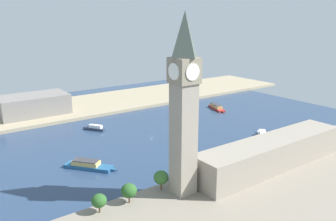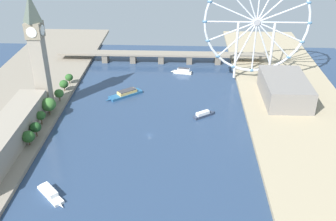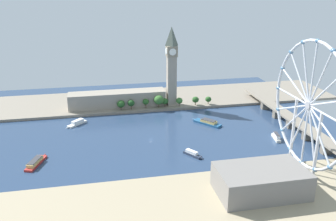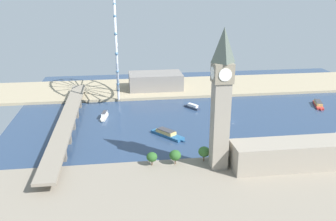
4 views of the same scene
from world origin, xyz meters
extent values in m
plane|color=navy|center=(0.00, 0.00, 0.00)|extent=(414.08, 414.08, 0.00)
cube|color=tan|center=(122.04, 0.00, 1.50)|extent=(90.00, 520.00, 3.00)
cube|color=gray|center=(-92.09, 40.34, 32.78)|extent=(10.67, 10.67, 59.56)
cube|color=gray|center=(-92.09, 40.34, 68.84)|extent=(12.38, 12.38, 12.56)
pyramid|color=#4C564C|center=(-92.09, 40.34, 86.07)|extent=(11.21, 11.21, 21.90)
cylinder|color=white|center=(-92.09, 46.74, 68.84)|extent=(8.11, 0.50, 8.11)
cylinder|color=white|center=(-92.09, 33.94, 68.84)|extent=(8.11, 0.50, 8.11)
cylinder|color=white|center=(-85.69, 40.34, 68.84)|extent=(0.50, 8.11, 8.11)
cylinder|color=white|center=(-98.50, 40.34, 68.84)|extent=(0.50, 8.11, 8.11)
cube|color=gray|center=(-98.36, -25.04, 12.09)|extent=(22.00, 114.77, 18.18)
cylinder|color=#513823|center=(-84.44, -21.90, 4.70)|extent=(0.80, 0.80, 3.40)
ellipsoid|color=#285623|center=(-84.44, -21.90, 10.11)|extent=(9.28, 9.28, 8.36)
cylinder|color=#513823|center=(-83.23, -10.06, 5.27)|extent=(0.80, 0.80, 4.55)
ellipsoid|color=#1E471E|center=(-83.23, -10.06, 10.86)|extent=(8.28, 8.28, 7.45)
cylinder|color=#513823|center=(-85.27, 7.63, 5.33)|extent=(0.80, 0.80, 4.67)
ellipsoid|color=#285623|center=(-85.27, 7.63, 10.75)|extent=(7.69, 7.69, 6.92)
cylinder|color=#513823|center=(-83.73, 23.11, 5.33)|extent=(0.80, 0.80, 4.66)
ellipsoid|color=#386B2D|center=(-83.73, 23.11, 12.45)|extent=(11.96, 11.96, 10.77)
cylinder|color=#513823|center=(-85.41, 30.88, 4.74)|extent=(0.80, 0.80, 3.49)
ellipsoid|color=#285623|center=(-85.41, 30.88, 9.68)|extent=(7.97, 7.97, 7.17)
cylinder|color=#513823|center=(-82.70, 47.98, 5.02)|extent=(0.80, 0.80, 4.05)
ellipsoid|color=#386B2D|center=(-82.70, 47.98, 10.30)|extent=(8.12, 8.12, 7.31)
cylinder|color=#513823|center=(-84.38, 68.76, 4.71)|extent=(0.80, 0.80, 3.43)
ellipsoid|color=#285623|center=(-84.38, 68.76, 9.68)|extent=(8.13, 8.13, 7.32)
cylinder|color=#513823|center=(-83.93, 84.88, 4.64)|extent=(0.80, 0.80, 3.28)
ellipsoid|color=#285623|center=(-83.93, 84.88, 9.25)|extent=(7.42, 7.42, 6.68)
torus|color=silver|center=(91.67, 106.22, 58.72)|extent=(98.19, 2.37, 98.19)
cylinder|color=#99999E|center=(91.67, 106.22, 58.72)|extent=(5.75, 3.00, 5.75)
cylinder|color=silver|center=(115.62, 106.22, 58.72)|extent=(47.91, 1.42, 1.42)
cylinder|color=silver|center=(113.80, 106.22, 67.89)|extent=(44.80, 1.42, 19.65)
cylinder|color=silver|center=(108.61, 106.22, 75.66)|extent=(34.88, 1.42, 34.88)
cylinder|color=silver|center=(74.73, 106.22, 75.66)|extent=(34.88, 1.42, 34.88)
cylinder|color=silver|center=(69.54, 106.22, 67.89)|extent=(44.80, 1.42, 19.65)
cylinder|color=silver|center=(67.72, 106.22, 58.72)|extent=(47.91, 1.42, 1.42)
cylinder|color=silver|center=(69.54, 106.22, 49.55)|extent=(44.80, 1.42, 19.65)
cylinder|color=silver|center=(74.73, 106.22, 41.78)|extent=(34.88, 1.42, 34.88)
cylinder|color=silver|center=(82.50, 106.22, 36.59)|extent=(19.65, 1.42, 44.80)
cylinder|color=silver|center=(91.67, 106.22, 34.77)|extent=(1.42, 1.42, 47.91)
cylinder|color=silver|center=(100.84, 106.22, 36.59)|extent=(19.65, 1.42, 44.80)
cylinder|color=silver|center=(108.61, 106.22, 41.78)|extent=(34.88, 1.42, 34.88)
cylinder|color=silver|center=(113.80, 106.22, 49.55)|extent=(44.80, 1.42, 19.65)
ellipsoid|color=teal|center=(139.58, 106.22, 58.72)|extent=(4.80, 3.20, 3.20)
ellipsoid|color=teal|center=(135.93, 106.22, 77.05)|extent=(4.80, 3.20, 3.20)
ellipsoid|color=teal|center=(47.41, 106.22, 77.05)|extent=(4.80, 3.20, 3.20)
ellipsoid|color=teal|center=(43.76, 106.22, 58.72)|extent=(4.80, 3.20, 3.20)
ellipsoid|color=teal|center=(47.41, 106.22, 40.39)|extent=(4.80, 3.20, 3.20)
ellipsoid|color=teal|center=(57.79, 106.22, 24.84)|extent=(4.80, 3.20, 3.20)
ellipsoid|color=teal|center=(73.34, 106.22, 14.46)|extent=(4.80, 3.20, 3.20)
ellipsoid|color=teal|center=(91.67, 106.22, 10.81)|extent=(4.80, 3.20, 3.20)
ellipsoid|color=teal|center=(110.00, 106.22, 14.46)|extent=(4.80, 3.20, 3.20)
ellipsoid|color=teal|center=(125.54, 106.22, 24.84)|extent=(4.80, 3.20, 3.20)
ellipsoid|color=teal|center=(135.93, 106.22, 40.39)|extent=(4.80, 3.20, 3.20)
cylinder|color=silver|center=(108.44, 106.22, 30.86)|extent=(2.40, 2.40, 55.72)
cylinder|color=silver|center=(74.90, 106.22, 30.86)|extent=(2.40, 2.40, 55.72)
cube|color=gray|center=(113.88, 61.55, 12.44)|extent=(37.17, 62.88, 18.88)
cube|color=gray|center=(0.00, 151.50, 9.74)|extent=(226.08, 14.21, 2.00)
cube|color=#70685B|center=(-61.63, 151.50, 4.37)|extent=(6.00, 12.79, 8.74)
cube|color=#70685B|center=(-30.82, 151.50, 4.37)|extent=(6.00, 12.79, 8.74)
cube|color=#70685B|center=(0.00, 151.50, 4.37)|extent=(6.00, 12.79, 8.74)
cube|color=#70685B|center=(30.82, 151.50, 4.37)|extent=(6.00, 12.79, 8.74)
cube|color=#70685B|center=(61.63, 151.50, 4.37)|extent=(6.00, 12.79, 8.74)
cube|color=#235684|center=(-27.49, 66.48, 1.13)|extent=(29.92, 26.34, 2.26)
cone|color=#235684|center=(-41.80, 55.02, 1.13)|extent=(5.85, 5.32, 2.26)
cube|color=#DBB766|center=(-26.26, 67.47, 3.58)|extent=(18.12, 16.51, 2.64)
cube|color=#38383D|center=(-26.26, 67.47, 5.20)|extent=(16.54, 15.15, 0.60)
cube|color=#2D384C|center=(42.26, 30.89, 1.06)|extent=(17.72, 14.23, 2.12)
cone|color=#2D384C|center=(51.07, 37.01, 1.06)|extent=(3.94, 3.64, 2.12)
cube|color=white|center=(41.51, 30.36, 3.42)|extent=(11.79, 9.80, 2.59)
cube|color=white|center=(-54.20, -71.88, 0.92)|extent=(20.73, 20.85, 1.83)
cone|color=white|center=(-44.65, -81.53, 0.92)|extent=(4.26, 4.28, 1.83)
cube|color=white|center=(-55.02, -71.05, 3.39)|extent=(13.51, 13.58, 3.13)
cube|color=beige|center=(23.95, 120.47, 1.29)|extent=(19.16, 7.63, 2.57)
cone|color=beige|center=(13.27, 122.48, 1.29)|extent=(3.79, 3.15, 2.57)
cube|color=white|center=(24.87, 120.29, 4.14)|extent=(12.94, 5.81, 3.13)
cube|color=#38383D|center=(24.87, 120.29, 6.01)|extent=(11.68, 5.42, 0.60)
camera|label=1|loc=(-221.69, 143.85, 93.70)|focal=36.60mm
camera|label=2|loc=(25.12, -252.91, 159.02)|focal=41.87mm
camera|label=3|loc=(322.78, -48.31, 146.52)|focal=38.96mm
camera|label=4|loc=(-307.88, 104.69, 119.84)|focal=38.77mm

